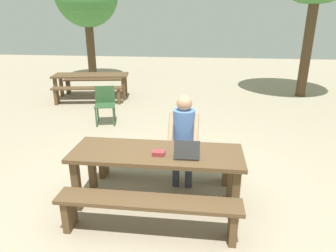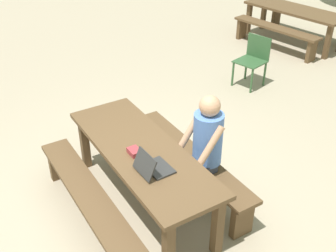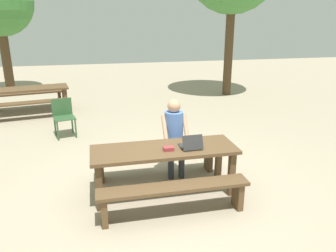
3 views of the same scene
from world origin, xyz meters
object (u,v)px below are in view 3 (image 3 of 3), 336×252
Objects in this scene: picnic_table_front at (164,155)px; laptop at (191,144)px; person_seated at (174,132)px; picnic_table_mid at (27,92)px; plastic_chair at (64,116)px; small_pouch at (168,149)px.

laptop is (0.38, -0.08, 0.16)m from picnic_table_front.
picnic_table_front is 0.67m from person_seated.
person_seated reaches higher than picnic_table_mid.
person_seated reaches higher than picnic_table_front.
laptop is 3.70m from plastic_chair.
plastic_chair is at bearing 118.62° from small_pouch.
plastic_chair is (-1.94, 2.41, -0.30)m from person_seated.
picnic_table_front reaches higher than picnic_table_mid.
laptop is 0.24× the size of person_seated.
picnic_table_mid is at bearing 118.18° from small_pouch.
small_pouch is at bearing -75.26° from plastic_chair.
picnic_table_mid is at bearing 123.94° from person_seated.
picnic_table_front is 0.42m from laptop.
laptop is 0.38× the size of plastic_chair.
plastic_chair is (-2.03, 3.08, -0.33)m from laptop.
person_seated is 0.58× the size of picnic_table_mid.
small_pouch is at bearing -66.73° from picnic_table_front.
person_seated is 1.56× the size of plastic_chair.
person_seated reaches higher than plastic_chair.
picnic_table_front is at bearing -75.09° from plastic_chair.
picnic_table_front is 1.64× the size of person_seated.
laptop reaches higher than small_pouch.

